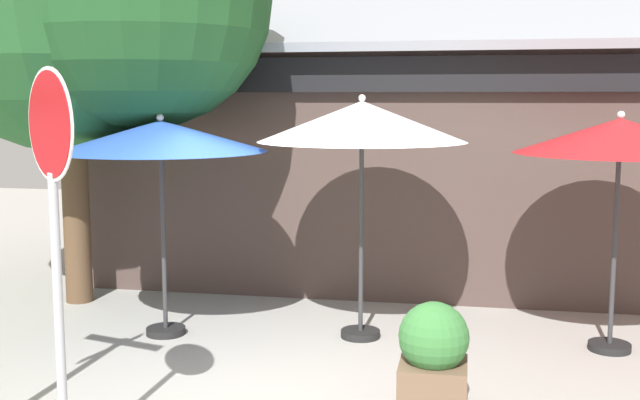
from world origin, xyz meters
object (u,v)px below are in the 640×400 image
object	(u,v)px
patio_umbrella_crimson_right	(620,138)
patio_umbrella_royal_blue_left	(161,138)
patio_umbrella_ivory_center	(362,123)
sidewalk_planter	(433,359)
stop_sign	(53,192)

from	to	relation	value
patio_umbrella_crimson_right	patio_umbrella_royal_blue_left	bearing A→B (deg)	-175.77
patio_umbrella_ivory_center	sidewalk_planter	world-z (taller)	patio_umbrella_ivory_center
stop_sign	patio_umbrella_royal_blue_left	bearing A→B (deg)	98.94
patio_umbrella_ivory_center	patio_umbrella_royal_blue_left	bearing A→B (deg)	-171.87
patio_umbrella_royal_blue_left	patio_umbrella_ivory_center	bearing A→B (deg)	8.13
patio_umbrella_royal_blue_left	patio_umbrella_ivory_center	world-z (taller)	patio_umbrella_ivory_center
patio_umbrella_ivory_center	patio_umbrella_crimson_right	xyz separation A→B (m)	(2.66, 0.05, -0.14)
stop_sign	sidewalk_planter	distance (m)	3.31
sidewalk_planter	stop_sign	bearing A→B (deg)	-151.43
stop_sign	patio_umbrella_royal_blue_left	world-z (taller)	stop_sign
patio_umbrella_royal_blue_left	stop_sign	bearing A→B (deg)	-81.06
patio_umbrella_ivory_center	patio_umbrella_crimson_right	size ratio (longest dim) A/B	1.07
patio_umbrella_royal_blue_left	sidewalk_planter	distance (m)	3.93
patio_umbrella_crimson_right	sidewalk_planter	world-z (taller)	patio_umbrella_crimson_right
patio_umbrella_royal_blue_left	patio_umbrella_ivory_center	size ratio (longest dim) A/B	0.92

